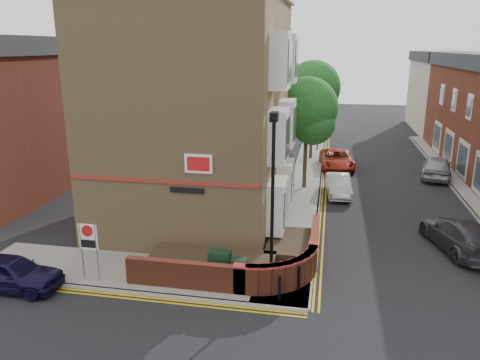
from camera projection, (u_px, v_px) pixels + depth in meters
name	position (u px, v px, depth m)	size (l,w,h in m)	color
ground	(220.00, 303.00, 16.02)	(120.00, 120.00, 0.00)	black
pavement_corner	(141.00, 272.00, 18.06)	(13.00, 3.00, 0.12)	gray
pavement_main	(306.00, 179.00, 30.73)	(2.00, 32.00, 0.12)	gray
kerb_side	(124.00, 291.00, 16.65)	(13.00, 0.15, 0.12)	gray
kerb_main_near	(321.00, 180.00, 30.55)	(0.15, 32.00, 0.12)	gray
kerb_main_far	(464.00, 202.00, 26.24)	(0.15, 40.00, 0.12)	gray
yellow_lines_side	(121.00, 296.00, 16.43)	(13.00, 0.28, 0.01)	gold
yellow_lines_main	(325.00, 181.00, 30.52)	(0.28, 32.00, 0.01)	gold
corner_building	(199.00, 95.00, 22.38)	(8.95, 10.40, 13.60)	#9A7C52
garden_wall	(235.00, 270.00, 18.38)	(6.80, 6.00, 1.20)	maroon
lamppost	(272.00, 202.00, 15.94)	(0.25, 0.50, 6.30)	black
utility_cabinet_large	(220.00, 266.00, 17.10)	(0.80, 0.45, 1.20)	black
utility_cabinet_small	(240.00, 273.00, 16.69)	(0.55, 0.40, 1.10)	black
bollard_near	(280.00, 288.00, 15.87)	(0.11, 0.11, 0.90)	black
bollard_far	(299.00, 278.00, 16.52)	(0.11, 0.11, 0.90)	black
zone_sign	(88.00, 242.00, 16.96)	(0.72, 0.07, 2.20)	slate
far_terrace_cream	(442.00, 91.00, 48.09)	(5.40, 12.40, 8.00)	beige
tree_near	(307.00, 113.00, 27.61)	(3.64, 3.65, 6.70)	#382B1E
tree_mid	(313.00, 92.00, 35.02)	(4.03, 4.03, 7.42)	#382B1E
tree_far	(317.00, 87.00, 42.65)	(3.81, 3.81, 7.00)	#382B1E
traffic_light_assembly	(318.00, 118.00, 38.40)	(0.20, 0.16, 4.20)	black
navy_hatchback	(10.00, 273.00, 16.77)	(1.51, 3.74, 1.28)	black
silver_car_near	(338.00, 185.00, 27.45)	(1.29, 3.70, 1.22)	#B2B6BA
red_car_main	(337.00, 159.00, 33.49)	(2.22, 4.81, 1.34)	maroon
grey_car_far	(460.00, 235.00, 20.02)	(1.91, 4.70, 1.36)	#313035
silver_car_far	(437.00, 167.00, 31.10)	(1.79, 4.44, 1.51)	#94959A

